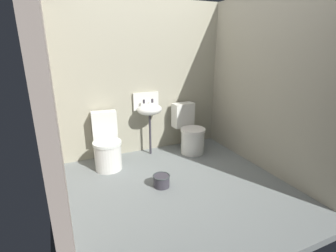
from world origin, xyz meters
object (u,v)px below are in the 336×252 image
object	(u,v)px
bucket	(161,180)
toilet_right	(190,133)
toilet_left	(107,146)
sink	(149,109)

from	to	relation	value
bucket	toilet_right	bearing A→B (deg)	44.21
toilet_left	sink	size ratio (longest dim) A/B	0.79
bucket	sink	bearing A→B (deg)	77.60
toilet_right	bucket	world-z (taller)	toilet_right
toilet_right	sink	size ratio (longest dim) A/B	0.79
toilet_left	bucket	bearing A→B (deg)	127.21
sink	toilet_left	bearing A→B (deg)	-165.49
sink	bucket	xyz separation A→B (m)	(-0.23, -1.03, -0.67)
bucket	toilet_left	bearing A→B (deg)	120.76
sink	bucket	world-z (taller)	sink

